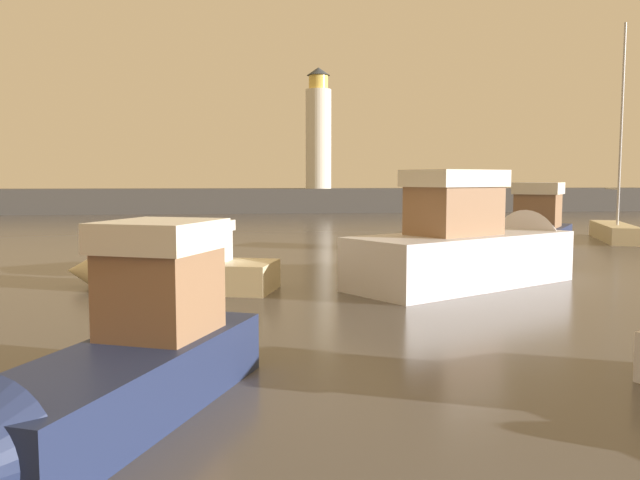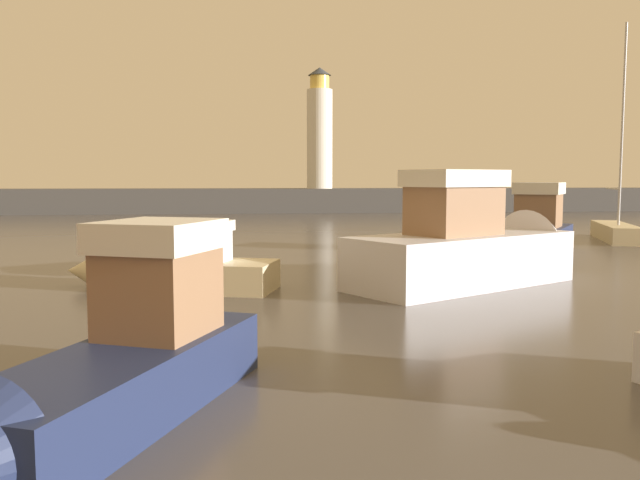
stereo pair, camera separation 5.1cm
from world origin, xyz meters
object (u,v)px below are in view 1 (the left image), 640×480
at_px(lighthouse, 318,132).
at_px(motorboat_4, 489,247).
at_px(motorboat_6, 531,235).
at_px(sailboat_moored, 614,230).
at_px(motorboat_3, 154,269).
at_px(motorboat_5, 102,371).

height_order(lighthouse, motorboat_4, lighthouse).
distance_m(motorboat_6, sailboat_moored, 9.91).
bearing_deg(lighthouse, motorboat_3, -102.98).
xyz_separation_m(motorboat_3, motorboat_6, (14.00, 5.87, 0.34)).
height_order(motorboat_5, sailboat_moored, sailboat_moored).
height_order(lighthouse, motorboat_5, lighthouse).
relative_size(motorboat_6, sailboat_moored, 0.75).
bearing_deg(motorboat_5, lighthouse, 80.36).
relative_size(motorboat_3, motorboat_6, 0.80).
bearing_deg(motorboat_5, motorboat_3, 93.76).
bearing_deg(motorboat_4, lighthouse, 90.22).
height_order(motorboat_3, motorboat_6, motorboat_6).
xyz_separation_m(lighthouse, motorboat_3, (-9.88, -42.88, -6.92)).
distance_m(motorboat_5, sailboat_moored, 31.28).
xyz_separation_m(motorboat_4, motorboat_5, (-9.32, -11.15, -0.28)).
height_order(motorboat_4, motorboat_5, motorboat_4).
relative_size(motorboat_4, motorboat_5, 1.39).
bearing_deg(motorboat_3, motorboat_4, 0.65).
xyz_separation_m(motorboat_3, motorboat_4, (10.05, 0.11, 0.49)).
bearing_deg(motorboat_4, sailboat_moored, 47.08).
distance_m(lighthouse, motorboat_4, 43.25).
bearing_deg(motorboat_6, motorboat_5, -128.14).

